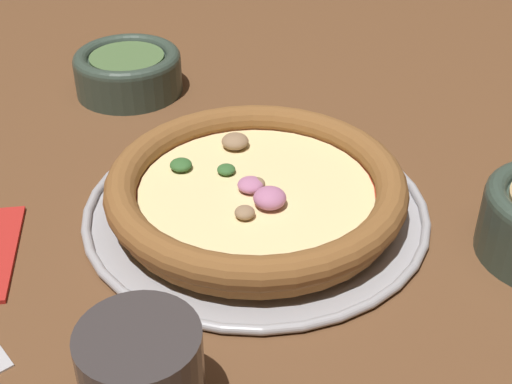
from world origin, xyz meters
name	(u,v)px	position (x,y,z in m)	size (l,w,h in m)	color
ground_plane	(256,213)	(0.00, 0.00, 0.00)	(3.00, 3.00, 0.00)	brown
pizza_tray	(256,209)	(0.00, 0.00, 0.00)	(0.32, 0.32, 0.01)	#9E9EA3
pizza	(256,189)	(0.00, 0.00, 0.03)	(0.27, 0.27, 0.04)	#A86B33
bowl_far	(128,70)	(0.04, -0.29, 0.03)	(0.13, 0.13, 0.05)	#334238
drinking_cup	(143,379)	(0.16, 0.18, 0.04)	(0.08, 0.08, 0.08)	#383333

